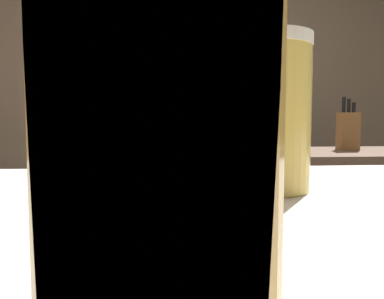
# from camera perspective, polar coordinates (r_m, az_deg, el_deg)

# --- Properties ---
(wall_back) EXTENTS (5.20, 0.10, 2.70)m
(wall_back) POSITION_cam_1_polar(r_m,az_deg,el_deg) (3.50, -2.29, 8.57)
(wall_back) COLOR #997F64
(wall_back) RESTS_ON ground
(prep_counter) EXTENTS (2.10, 0.60, 0.93)m
(prep_counter) POSITION_cam_1_polar(r_m,az_deg,el_deg) (2.19, 9.03, -12.54)
(prep_counter) COLOR brown
(prep_counter) RESTS_ON ground
(back_shelf) EXTENTS (0.90, 0.36, 1.21)m
(back_shelf) POSITION_cam_1_polar(r_m,az_deg,el_deg) (3.27, 0.89, -4.26)
(back_shelf) COLOR #3F3936
(back_shelf) RESTS_ON ground
(bartender) EXTENTS (0.48, 0.54, 1.74)m
(bartender) POSITION_cam_1_polar(r_m,az_deg,el_deg) (1.60, 5.33, 0.98)
(bartender) COLOR #31242F
(bartender) RESTS_ON ground
(knife_block) EXTENTS (0.10, 0.08, 0.28)m
(knife_block) POSITION_cam_1_polar(r_m,az_deg,el_deg) (2.31, 21.08, 2.53)
(knife_block) COLOR brown
(knife_block) RESTS_ON prep_counter
(mixing_bowl) EXTENTS (0.16, 0.16, 0.04)m
(mixing_bowl) POSITION_cam_1_polar(r_m,az_deg,el_deg) (2.00, 0.94, 0.16)
(mixing_bowl) COLOR slate
(mixing_bowl) RESTS_ON prep_counter
(chefs_knife) EXTENTS (0.24, 0.04, 0.01)m
(chefs_knife) POSITION_cam_1_polar(r_m,az_deg,el_deg) (2.07, 11.00, -0.28)
(chefs_knife) COLOR silver
(chefs_knife) RESTS_ON prep_counter
(pint_glass_near) EXTENTS (0.07, 0.07, 0.14)m
(pint_glass_near) POSITION_cam_1_polar(r_m,az_deg,el_deg) (0.12, -4.73, 7.58)
(pint_glass_near) COLOR gold
(pint_glass_near) RESTS_ON bar_counter
(pint_glass_far) EXTENTS (0.08, 0.08, 0.13)m
(pint_glass_far) POSITION_cam_1_polar(r_m,az_deg,el_deg) (0.36, 10.04, 5.04)
(pint_glass_far) COLOR #E1BC52
(pint_glass_far) RESTS_ON bar_counter
(bottle_hot_sauce) EXTENTS (0.07, 0.07, 0.27)m
(bottle_hot_sauce) POSITION_cam_1_polar(r_m,az_deg,el_deg) (3.14, -4.48, 8.34)
(bottle_hot_sauce) COLOR #C6CD85
(bottle_hot_sauce) RESTS_ON back_shelf
(bottle_soy) EXTENTS (0.06, 0.06, 0.25)m
(bottle_soy) POSITION_cam_1_polar(r_m,az_deg,el_deg) (3.25, 3.80, 8.09)
(bottle_soy) COLOR #395E9C
(bottle_soy) RESTS_ON back_shelf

